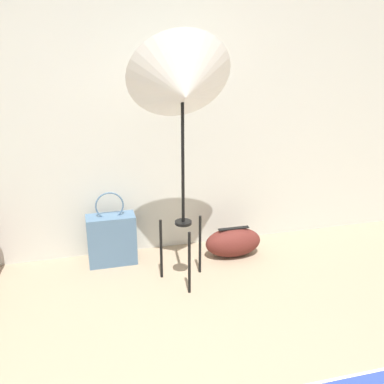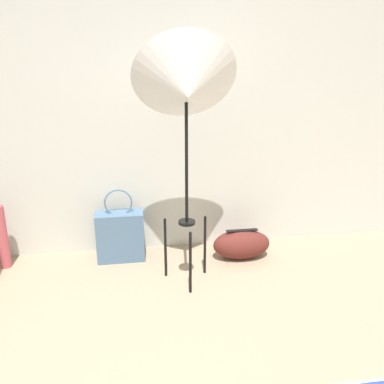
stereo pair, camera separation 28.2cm
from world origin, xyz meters
The scene contains 4 objects.
wall_back centered at (0.00, 2.49, 1.30)m, with size 8.00×0.05×2.60m.
photo_umbrella centered at (0.25, 1.88, 1.39)m, with size 0.69×0.55×1.75m.
tote_bag centered at (-0.23, 2.28, 0.21)m, with size 0.37×0.17×0.59m.
duffel_bag centered at (0.73, 2.16, 0.12)m, with size 0.46×0.24×0.24m.
Camera 1 is at (-0.43, -0.93, 1.71)m, focal length 42.00 mm.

